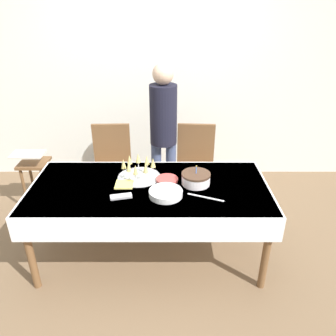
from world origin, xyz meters
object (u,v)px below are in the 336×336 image
at_px(birthday_cake, 197,179).
at_px(high_chair, 36,169).
at_px(dining_chair_far_left, 113,165).
at_px(champagne_tray, 139,169).
at_px(dining_chair_far_right, 196,166).
at_px(plate_stack_main, 167,193).
at_px(person_standing, 165,126).
at_px(plate_stack_dessert, 168,180).

distance_m(birthday_cake, high_chair, 1.88).
bearing_deg(dining_chair_far_left, champagne_tray, -61.32).
distance_m(dining_chair_far_right, birthday_cake, 0.79).
xyz_separation_m(birthday_cake, plate_stack_main, (-0.25, -0.19, -0.03)).
bearing_deg(high_chair, champagne_tray, -28.04).
distance_m(plate_stack_main, person_standing, 1.03).
bearing_deg(dining_chair_far_left, person_standing, 6.72).
relative_size(birthday_cake, plate_stack_dessert, 1.29).
distance_m(dining_chair_far_right, high_chair, 1.75).
relative_size(birthday_cake, plate_stack_main, 0.91).
distance_m(dining_chair_far_left, high_chair, 0.86).
relative_size(champagne_tray, plate_stack_dessert, 1.99).
distance_m(plate_stack_dessert, person_standing, 0.80).
height_order(champagne_tray, plate_stack_main, champagne_tray).
bearing_deg(champagne_tray, high_chair, 151.96).
height_order(dining_chair_far_right, plate_stack_dessert, dining_chair_far_right).
relative_size(birthday_cake, champagne_tray, 0.65).
bearing_deg(person_standing, plate_stack_main, -88.28).
xyz_separation_m(dining_chair_far_left, birthday_cake, (0.84, -0.75, 0.25)).
xyz_separation_m(champagne_tray, person_standing, (0.21, 0.70, 0.14)).
xyz_separation_m(champagne_tray, plate_stack_main, (0.24, -0.31, -0.06)).
bearing_deg(plate_stack_dessert, birthday_cake, -10.52).
bearing_deg(high_chair, plate_stack_main, -33.31).
bearing_deg(dining_chair_far_left, plate_stack_dessert, -49.58).
bearing_deg(high_chair, dining_chair_far_right, -0.29).
xyz_separation_m(person_standing, high_chair, (-1.41, -0.06, -0.48)).
height_order(champagne_tray, person_standing, person_standing).
xyz_separation_m(plate_stack_main, person_standing, (-0.03, 1.00, 0.20)).
height_order(birthday_cake, plate_stack_dessert, birthday_cake).
xyz_separation_m(dining_chair_far_right, plate_stack_main, (-0.31, -0.94, 0.22)).
bearing_deg(birthday_cake, high_chair, 156.00).
relative_size(champagne_tray, high_chair, 0.53).
relative_size(dining_chair_far_left, champagne_tray, 2.58).
distance_m(birthday_cake, plate_stack_dessert, 0.25).
distance_m(person_standing, high_chair, 1.49).
bearing_deg(plate_stack_main, champagne_tray, 128.09).
height_order(dining_chair_far_right, high_chair, dining_chair_far_right).
bearing_deg(plate_stack_main, dining_chair_far_left, 121.99).
xyz_separation_m(birthday_cake, champagne_tray, (-0.49, 0.11, 0.03)).
xyz_separation_m(birthday_cake, high_chair, (-1.70, 0.75, -0.30)).
bearing_deg(champagne_tray, plate_stack_main, -51.91).
xyz_separation_m(dining_chair_far_left, champagne_tray, (0.35, -0.63, 0.28)).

